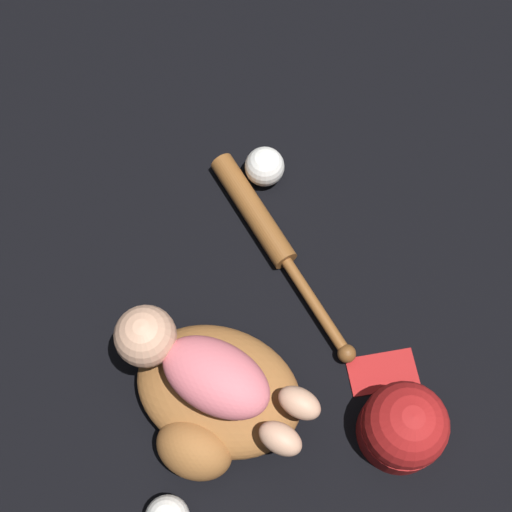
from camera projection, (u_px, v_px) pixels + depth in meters
ground_plane at (221, 392)px, 1.26m from camera, size 6.00×6.00×0.00m
baseball_glove at (215, 400)px, 1.20m from camera, size 0.32×0.30×0.11m
baby_figure at (200, 368)px, 1.13m from camera, size 0.35×0.19×0.10m
baseball_bat at (266, 230)px, 1.36m from camera, size 0.34×0.37×0.05m
baseball at (265, 167)px, 1.40m from camera, size 0.08×0.08×0.08m
baseball_cap at (403, 425)px, 1.18m from camera, size 0.18×0.23×0.14m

